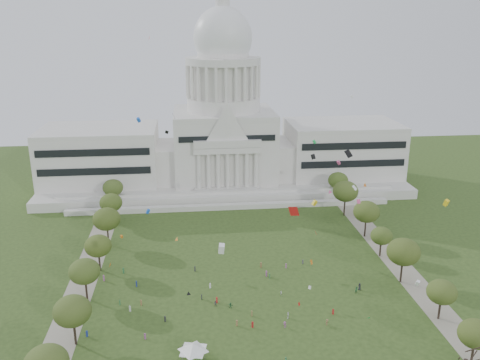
% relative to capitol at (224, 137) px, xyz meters
% --- Properties ---
extents(ground, '(400.00, 400.00, 0.00)m').
position_rel_capitol_xyz_m(ground, '(0.00, -113.59, -22.30)').
color(ground, '#30461B').
rests_on(ground, ground).
extents(capitol, '(160.00, 64.50, 91.30)m').
position_rel_capitol_xyz_m(capitol, '(0.00, 0.00, 0.00)').
color(capitol, silver).
rests_on(capitol, ground).
extents(path_left, '(8.00, 160.00, 0.04)m').
position_rel_capitol_xyz_m(path_left, '(-48.00, -83.59, -22.28)').
color(path_left, gray).
rests_on(path_left, ground).
extents(path_right, '(8.00, 160.00, 0.04)m').
position_rel_capitol_xyz_m(path_right, '(48.00, -83.59, -22.28)').
color(path_right, gray).
rests_on(path_right, ground).
extents(row_tree_r_0, '(7.67, 7.67, 10.91)m').
position_rel_capitol_xyz_m(row_tree_r_0, '(44.94, -133.18, -14.55)').
color(row_tree_r_0, black).
rests_on(row_tree_r_0, ground).
extents(row_tree_l_1, '(8.86, 8.86, 12.59)m').
position_rel_capitol_xyz_m(row_tree_l_1, '(-44.07, -116.55, -13.34)').
color(row_tree_l_1, black).
rests_on(row_tree_l_1, ground).
extents(row_tree_r_1, '(7.58, 7.58, 10.78)m').
position_rel_capitol_xyz_m(row_tree_r_1, '(46.22, -115.34, -14.64)').
color(row_tree_r_1, black).
rests_on(row_tree_r_1, ground).
extents(row_tree_l_2, '(8.42, 8.42, 11.97)m').
position_rel_capitol_xyz_m(row_tree_l_2, '(-45.04, -96.29, -13.79)').
color(row_tree_l_2, black).
rests_on(row_tree_l_2, ground).
extents(row_tree_r_2, '(9.55, 9.55, 13.58)m').
position_rel_capitol_xyz_m(row_tree_r_2, '(44.17, -96.15, -12.64)').
color(row_tree_r_2, black).
rests_on(row_tree_r_2, ground).
extents(row_tree_l_3, '(8.12, 8.12, 11.55)m').
position_rel_capitol_xyz_m(row_tree_l_3, '(-44.09, -79.67, -14.09)').
color(row_tree_l_3, black).
rests_on(row_tree_l_3, ground).
extents(row_tree_r_3, '(7.01, 7.01, 9.98)m').
position_rel_capitol_xyz_m(row_tree_r_3, '(44.40, -79.10, -15.21)').
color(row_tree_r_3, black).
rests_on(row_tree_r_3, ground).
extents(row_tree_l_4, '(9.29, 9.29, 13.21)m').
position_rel_capitol_xyz_m(row_tree_l_4, '(-44.08, -61.17, -12.90)').
color(row_tree_l_4, black).
rests_on(row_tree_l_4, ground).
extents(row_tree_r_4, '(9.19, 9.19, 13.06)m').
position_rel_capitol_xyz_m(row_tree_r_4, '(44.76, -63.55, -13.01)').
color(row_tree_r_4, black).
rests_on(row_tree_r_4, ground).
extents(row_tree_l_5, '(8.33, 8.33, 11.85)m').
position_rel_capitol_xyz_m(row_tree_l_5, '(-45.22, -42.58, -13.88)').
color(row_tree_l_5, black).
rests_on(row_tree_l_5, ground).
extents(row_tree_r_5, '(9.82, 9.82, 13.96)m').
position_rel_capitol_xyz_m(row_tree_r_5, '(43.49, -43.40, -12.37)').
color(row_tree_r_5, black).
rests_on(row_tree_r_5, ground).
extents(row_tree_l_6, '(8.19, 8.19, 11.64)m').
position_rel_capitol_xyz_m(row_tree_l_6, '(-46.87, -24.45, -14.02)').
color(row_tree_l_6, black).
rests_on(row_tree_l_6, ground).
extents(row_tree_r_6, '(8.42, 8.42, 11.97)m').
position_rel_capitol_xyz_m(row_tree_r_6, '(45.96, -25.46, -13.79)').
color(row_tree_r_6, black).
rests_on(row_tree_r_6, ground).
extents(big_bare_tree, '(6.00, 5.00, 12.80)m').
position_rel_capitol_xyz_m(big_bare_tree, '(38.00, -141.59, -13.62)').
color(big_bare_tree, black).
rests_on(big_bare_tree, ground).
extents(event_tent, '(8.96, 8.96, 4.13)m').
position_rel_capitol_xyz_m(event_tent, '(-16.55, -124.98, -19.09)').
color(event_tent, '#4C4C4C').
rests_on(event_tent, ground).
extents(person_0, '(1.15, 1.19, 2.06)m').
position_rel_capitol_xyz_m(person_0, '(30.80, -99.22, -21.26)').
color(person_0, '#26262B').
rests_on(person_0, ground).
extents(person_2, '(1.12, 0.91, 2.00)m').
position_rel_capitol_xyz_m(person_2, '(29.43, -100.83, -21.30)').
color(person_2, '#33723F').
rests_on(person_2, ground).
extents(person_3, '(1.12, 1.25, 1.74)m').
position_rel_capitol_xyz_m(person_3, '(6.24, -115.16, -21.43)').
color(person_3, '#994C8C').
rests_on(person_3, ground).
extents(person_4, '(0.81, 1.18, 1.85)m').
position_rel_capitol_xyz_m(person_4, '(7.90, -111.17, -21.37)').
color(person_4, silver).
rests_on(person_4, ground).
extents(person_5, '(1.56, 1.29, 1.59)m').
position_rel_capitol_xyz_m(person_5, '(-6.36, -104.78, -21.50)').
color(person_5, '#33723F').
rests_on(person_5, ground).
extents(person_6, '(0.66, 0.85, 1.54)m').
position_rel_capitol_xyz_m(person_6, '(3.93, -128.53, -21.53)').
color(person_6, '#33723F').
rests_on(person_6, ground).
extents(person_8, '(0.91, 0.75, 1.62)m').
position_rel_capitol_xyz_m(person_8, '(-10.30, -103.37, -21.49)').
color(person_8, '#4C4C51').
rests_on(person_8, ground).
extents(person_9, '(1.17, 1.16, 1.68)m').
position_rel_capitol_xyz_m(person_9, '(17.03, -115.18, -21.46)').
color(person_9, olive).
rests_on(person_9, ground).
extents(person_10, '(0.62, 0.89, 1.37)m').
position_rel_capitol_xyz_m(person_10, '(8.20, -99.67, -21.61)').
color(person_10, silver).
rests_on(person_10, ground).
extents(distant_crowd, '(62.37, 34.77, 1.87)m').
position_rel_capitol_xyz_m(distant_crowd, '(-14.49, -97.04, -21.48)').
color(distant_crowd, navy).
rests_on(distant_crowd, ground).
extents(kite_swarm, '(87.35, 102.71, 66.53)m').
position_rel_capitol_xyz_m(kite_swarm, '(2.18, -105.26, 6.62)').
color(kite_swarm, white).
rests_on(kite_swarm, ground).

